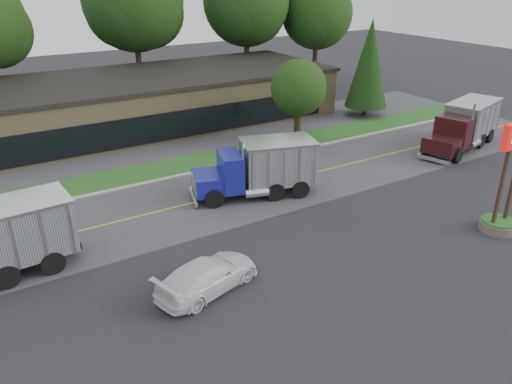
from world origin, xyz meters
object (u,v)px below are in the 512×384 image
bilo_sign (505,196)px  dump_truck_maroon (465,124)px  dump_truck_blue (261,167)px  rally_car (208,275)px

bilo_sign → dump_truck_maroon: (9.71, 9.82, -0.22)m
dump_truck_blue → rally_car: size_ratio=1.57×
bilo_sign → dump_truck_blue: bearing=128.2°
bilo_sign → dump_truck_blue: (-8.25, 10.49, -0.22)m
dump_truck_blue → bilo_sign: bearing=144.9°
bilo_sign → dump_truck_maroon: bilo_sign is taller
dump_truck_blue → rally_car: (-7.25, -7.23, -1.09)m
dump_truck_blue → rally_car: 10.30m
bilo_sign → rally_car: bearing=168.1°
dump_truck_maroon → rally_car: (-25.21, -6.56, -1.09)m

